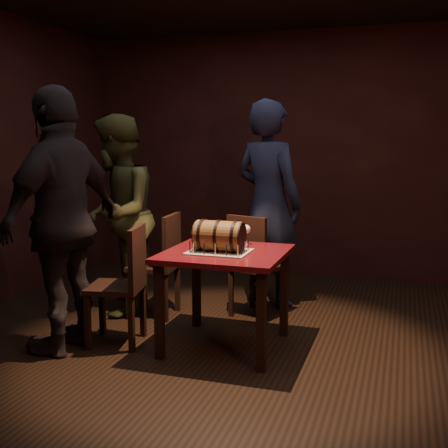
{
  "coord_description": "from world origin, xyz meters",
  "views": [
    {
      "loc": [
        1.21,
        -3.96,
        1.59
      ],
      "look_at": [
        -0.09,
        0.05,
        0.95
      ],
      "focal_mm": 45.0,
      "sensor_mm": 36.0,
      "label": 1
    }
  ],
  "objects_px": {
    "barrel_cake": "(219,236)",
    "wine_glass_mid": "(227,229)",
    "person_left_rear": "(117,215)",
    "person_left_front": "(63,221)",
    "pint_of_ale": "(215,236)",
    "person_back": "(268,204)",
    "chair_back": "(253,261)",
    "wine_glass_right": "(246,230)",
    "chair_left_rear": "(162,259)",
    "chair_left_front": "(125,279)",
    "wine_glass_left": "(212,229)",
    "pub_table": "(225,266)"
  },
  "relations": [
    {
      "from": "pub_table",
      "to": "chair_back",
      "type": "height_order",
      "value": "chair_back"
    },
    {
      "from": "barrel_cake",
      "to": "chair_left_front",
      "type": "xyz_separation_m",
      "value": [
        -0.73,
        -0.12,
        -0.35
      ]
    },
    {
      "from": "barrel_cake",
      "to": "wine_glass_mid",
      "type": "relative_size",
      "value": 2.55
    },
    {
      "from": "barrel_cake",
      "to": "chair_left_rear",
      "type": "xyz_separation_m",
      "value": [
        -0.75,
        0.61,
        -0.35
      ]
    },
    {
      "from": "pint_of_ale",
      "to": "chair_left_front",
      "type": "height_order",
      "value": "chair_left_front"
    },
    {
      "from": "person_back",
      "to": "pub_table",
      "type": "bearing_deg",
      "value": 111.04
    },
    {
      "from": "pub_table",
      "to": "person_back",
      "type": "bearing_deg",
      "value": 88.42
    },
    {
      "from": "wine_glass_mid",
      "to": "chair_back",
      "type": "xyz_separation_m",
      "value": [
        0.1,
        0.45,
        -0.34
      ]
    },
    {
      "from": "wine_glass_left",
      "to": "chair_left_front",
      "type": "xyz_separation_m",
      "value": [
        -0.56,
        -0.44,
        -0.35
      ]
    },
    {
      "from": "wine_glass_left",
      "to": "chair_back",
      "type": "height_order",
      "value": "chair_back"
    },
    {
      "from": "wine_glass_mid",
      "to": "chair_back",
      "type": "bearing_deg",
      "value": 77.51
    },
    {
      "from": "barrel_cake",
      "to": "wine_glass_left",
      "type": "bearing_deg",
      "value": 117.86
    },
    {
      "from": "person_back",
      "to": "person_left_rear",
      "type": "height_order",
      "value": "person_back"
    },
    {
      "from": "pint_of_ale",
      "to": "chair_left_front",
      "type": "bearing_deg",
      "value": -145.89
    },
    {
      "from": "wine_glass_right",
      "to": "chair_left_front",
      "type": "distance_m",
      "value": 1.02
    },
    {
      "from": "wine_glass_mid",
      "to": "chair_back",
      "type": "distance_m",
      "value": 0.57
    },
    {
      "from": "person_left_rear",
      "to": "chair_back",
      "type": "bearing_deg",
      "value": 80.26
    },
    {
      "from": "wine_glass_right",
      "to": "chair_left_rear",
      "type": "distance_m",
      "value": 0.95
    },
    {
      "from": "pint_of_ale",
      "to": "chair_back",
      "type": "height_order",
      "value": "chair_back"
    },
    {
      "from": "chair_left_rear",
      "to": "person_back",
      "type": "relative_size",
      "value": 0.48
    },
    {
      "from": "person_left_front",
      "to": "pint_of_ale",
      "type": "bearing_deg",
      "value": 130.95
    },
    {
      "from": "person_left_rear",
      "to": "barrel_cake",
      "type": "bearing_deg",
      "value": 43.41
    },
    {
      "from": "barrel_cake",
      "to": "wine_glass_right",
      "type": "height_order",
      "value": "barrel_cake"
    },
    {
      "from": "chair_left_rear",
      "to": "chair_left_front",
      "type": "relative_size",
      "value": 1.0
    },
    {
      "from": "chair_back",
      "to": "person_back",
      "type": "bearing_deg",
      "value": 87.32
    },
    {
      "from": "person_left_front",
      "to": "barrel_cake",
      "type": "bearing_deg",
      "value": 115.51
    },
    {
      "from": "wine_glass_mid",
      "to": "person_left_front",
      "type": "height_order",
      "value": "person_left_front"
    },
    {
      "from": "person_back",
      "to": "person_left_front",
      "type": "xyz_separation_m",
      "value": [
        -1.17,
        -1.64,
        0.01
      ]
    },
    {
      "from": "chair_back",
      "to": "chair_left_front",
      "type": "xyz_separation_m",
      "value": [
        -0.77,
        -0.93,
        0.0
      ]
    },
    {
      "from": "chair_left_rear",
      "to": "person_left_front",
      "type": "xyz_separation_m",
      "value": [
        -0.36,
        -0.96,
        0.47
      ]
    },
    {
      "from": "barrel_cake",
      "to": "chair_left_rear",
      "type": "height_order",
      "value": "barrel_cake"
    },
    {
      "from": "wine_glass_left",
      "to": "person_left_rear",
      "type": "relative_size",
      "value": 0.09
    },
    {
      "from": "pub_table",
      "to": "person_left_rear",
      "type": "distance_m",
      "value": 1.35
    },
    {
      "from": "wine_glass_mid",
      "to": "chair_left_rear",
      "type": "relative_size",
      "value": 0.17
    },
    {
      "from": "person_back",
      "to": "person_left_front",
      "type": "height_order",
      "value": "person_left_front"
    },
    {
      "from": "wine_glass_left",
      "to": "chair_left_rear",
      "type": "relative_size",
      "value": 0.17
    },
    {
      "from": "barrel_cake",
      "to": "person_back",
      "type": "relative_size",
      "value": 0.21
    },
    {
      "from": "wine_glass_left",
      "to": "person_left_front",
      "type": "xyz_separation_m",
      "value": [
        -0.94,
        -0.67,
        0.12
      ]
    },
    {
      "from": "wine_glass_left",
      "to": "person_left_rear",
      "type": "xyz_separation_m",
      "value": [
        -1.01,
        0.28,
        0.04
      ]
    },
    {
      "from": "pint_of_ale",
      "to": "wine_glass_right",
      "type": "bearing_deg",
      "value": 21.01
    },
    {
      "from": "pub_table",
      "to": "chair_back",
      "type": "relative_size",
      "value": 0.97
    },
    {
      "from": "pint_of_ale",
      "to": "person_left_rear",
      "type": "bearing_deg",
      "value": 163.19
    },
    {
      "from": "person_left_rear",
      "to": "person_left_front",
      "type": "relative_size",
      "value": 0.92
    },
    {
      "from": "chair_left_rear",
      "to": "person_back",
      "type": "bearing_deg",
      "value": 39.96
    },
    {
      "from": "pub_table",
      "to": "chair_left_rear",
      "type": "relative_size",
      "value": 0.97
    },
    {
      "from": "chair_back",
      "to": "wine_glass_mid",
      "type": "bearing_deg",
      "value": -102.49
    },
    {
      "from": "wine_glass_right",
      "to": "pint_of_ale",
      "type": "height_order",
      "value": "wine_glass_right"
    },
    {
      "from": "wine_glass_right",
      "to": "pint_of_ale",
      "type": "xyz_separation_m",
      "value": [
        -0.24,
        -0.09,
        -0.05
      ]
    },
    {
      "from": "chair_left_rear",
      "to": "person_back",
      "type": "height_order",
      "value": "person_back"
    },
    {
      "from": "pint_of_ale",
      "to": "barrel_cake",
      "type": "bearing_deg",
      "value": -64.84
    }
  ]
}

